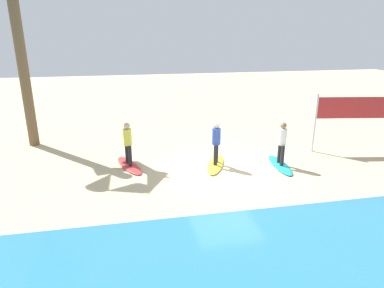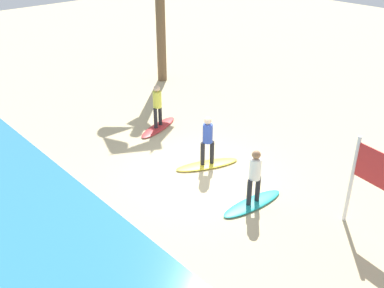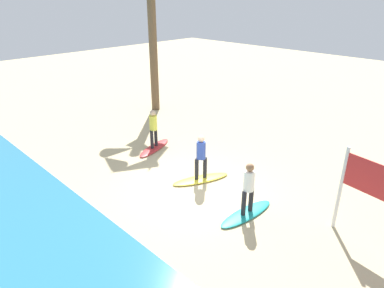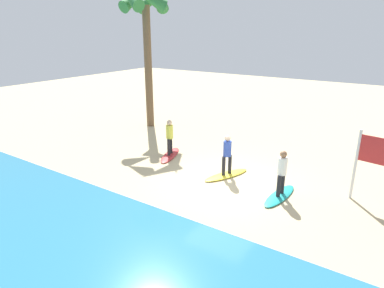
{
  "view_description": "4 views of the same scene",
  "coord_description": "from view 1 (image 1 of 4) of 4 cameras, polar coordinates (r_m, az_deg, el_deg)",
  "views": [
    {
      "loc": [
        3.56,
        11.17,
        4.93
      ],
      "look_at": [
        1.14,
        -0.96,
        0.82
      ],
      "focal_mm": 31.86,
      "sensor_mm": 36.0,
      "label": 1
    },
    {
      "loc": [
        -8.6,
        8.03,
        7.33
      ],
      "look_at": [
        0.06,
        0.25,
        1.19
      ],
      "focal_mm": 41.45,
      "sensor_mm": 36.0,
      "label": 2
    },
    {
      "loc": [
        -7.04,
        7.17,
        6.15
      ],
      "look_at": [
        1.05,
        -0.94,
        1.07
      ],
      "focal_mm": 32.15,
      "sensor_mm": 36.0,
      "label": 3
    },
    {
      "loc": [
        -5.41,
        10.48,
        5.61
      ],
      "look_at": [
        1.56,
        -0.03,
        1.29
      ],
      "focal_mm": 31.34,
      "sensor_mm": 36.0,
      "label": 4
    }
  ],
  "objects": [
    {
      "name": "ground_plane",
      "position": [
        12.72,
        5.91,
        -4.51
      ],
      "size": [
        60.0,
        60.0,
        0.0
      ],
      "primitive_type": "plane",
      "color": "#CCB789"
    },
    {
      "name": "surfer_red",
      "position": [
        12.93,
        -10.72,
        0.55
      ],
      "size": [
        0.32,
        0.44,
        1.64
      ],
      "color": "#232328",
      "rests_on": "surfboard_red"
    },
    {
      "name": "surfboard_red",
      "position": [
        13.27,
        -10.47,
        -3.53
      ],
      "size": [
        1.22,
        2.17,
        0.09
      ],
      "primitive_type": "ellipsoid",
      "rotation": [
        0.0,
        0.0,
        1.91
      ],
      "color": "red",
      "rests_on": "ground"
    },
    {
      "name": "surfer_yellow",
      "position": [
        12.83,
        4.08,
        0.69
      ],
      "size": [
        0.32,
        0.44,
        1.64
      ],
      "color": "#232328",
      "rests_on": "surfboard_yellow"
    },
    {
      "name": "surfboard_teal",
      "position": [
        13.52,
        14.5,
        -3.4
      ],
      "size": [
        0.73,
        2.14,
        0.09
      ],
      "primitive_type": "ellipsoid",
      "rotation": [
        0.0,
        0.0,
        1.49
      ],
      "color": "teal",
      "rests_on": "ground"
    },
    {
      "name": "surfboard_yellow",
      "position": [
        13.17,
        3.99,
        -3.43
      ],
      "size": [
        1.32,
        2.15,
        0.09
      ],
      "primitive_type": "ellipsoid",
      "rotation": [
        0.0,
        0.0,
        1.18
      ],
      "color": "yellow",
      "rests_on": "ground"
    },
    {
      "name": "surfer_teal",
      "position": [
        13.19,
        14.85,
        0.6
      ],
      "size": [
        0.32,
        0.46,
        1.64
      ],
      "color": "#232328",
      "rests_on": "surfboard_teal"
    }
  ]
}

